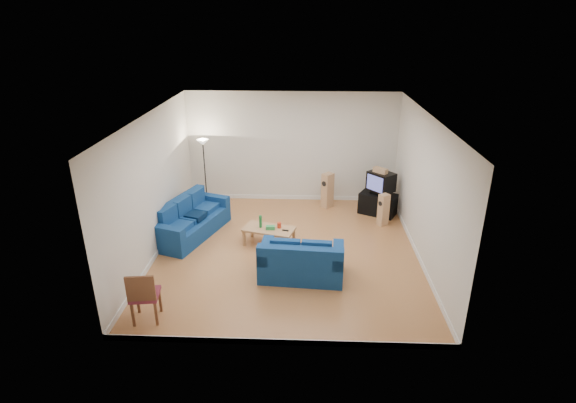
{
  "coord_description": "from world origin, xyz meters",
  "views": [
    {
      "loc": [
        0.39,
        -9.27,
        5.12
      ],
      "look_at": [
        0.0,
        0.4,
        1.1
      ],
      "focal_mm": 28.0,
      "sensor_mm": 36.0,
      "label": 1
    }
  ],
  "objects_px": {
    "sofa_loveseat": "(301,263)",
    "television": "(381,181)",
    "coffee_table": "(269,230)",
    "tv_stand": "(378,204)",
    "sofa_three_seat": "(189,222)"
  },
  "relations": [
    {
      "from": "sofa_three_seat",
      "to": "coffee_table",
      "type": "bearing_deg",
      "value": 96.7
    },
    {
      "from": "coffee_table",
      "to": "tv_stand",
      "type": "distance_m",
      "value": 3.46
    },
    {
      "from": "coffee_table",
      "to": "sofa_loveseat",
      "type": "bearing_deg",
      "value": -61.13
    },
    {
      "from": "sofa_loveseat",
      "to": "tv_stand",
      "type": "height_order",
      "value": "sofa_loveseat"
    },
    {
      "from": "coffee_table",
      "to": "television",
      "type": "relative_size",
      "value": 1.59
    },
    {
      "from": "television",
      "to": "tv_stand",
      "type": "bearing_deg",
      "value": -146.61
    },
    {
      "from": "tv_stand",
      "to": "television",
      "type": "height_order",
      "value": "television"
    },
    {
      "from": "sofa_loveseat",
      "to": "television",
      "type": "bearing_deg",
      "value": 62.18
    },
    {
      "from": "sofa_loveseat",
      "to": "tv_stand",
      "type": "bearing_deg",
      "value": 62.67
    },
    {
      "from": "tv_stand",
      "to": "television",
      "type": "relative_size",
      "value": 1.17
    },
    {
      "from": "coffee_table",
      "to": "television",
      "type": "height_order",
      "value": "television"
    },
    {
      "from": "sofa_loveseat",
      "to": "television",
      "type": "xyz_separation_m",
      "value": [
        2.11,
        3.37,
        0.63
      ]
    },
    {
      "from": "sofa_three_seat",
      "to": "sofa_loveseat",
      "type": "height_order",
      "value": "sofa_three_seat"
    },
    {
      "from": "television",
      "to": "sofa_loveseat",
      "type": "bearing_deg",
      "value": -72.99
    },
    {
      "from": "sofa_three_seat",
      "to": "coffee_table",
      "type": "xyz_separation_m",
      "value": [
        2.06,
        -0.46,
        0.05
      ]
    }
  ]
}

